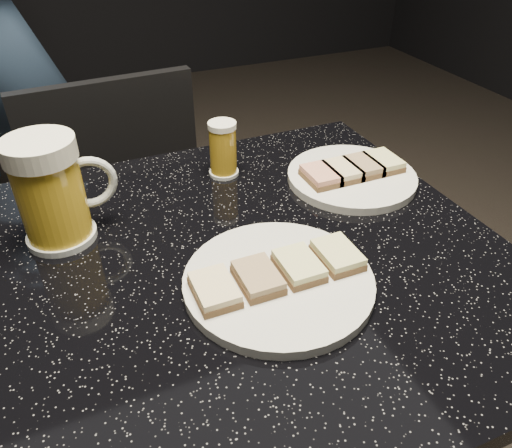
% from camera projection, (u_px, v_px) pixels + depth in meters
% --- Properties ---
extents(plate_large, '(0.25, 0.25, 0.01)m').
position_uv_depth(plate_large, '(278.00, 281.00, 0.65)').
color(plate_large, silver).
rests_on(plate_large, table).
extents(plate_small, '(0.22, 0.22, 0.01)m').
position_uv_depth(plate_small, '(352.00, 177.00, 0.87)').
color(plate_small, white).
rests_on(plate_small, table).
extents(table, '(0.70, 0.70, 0.75)m').
position_uv_depth(table, '(256.00, 365.00, 0.85)').
color(table, black).
rests_on(table, floor).
extents(beer_mug, '(0.14, 0.10, 0.16)m').
position_uv_depth(beer_mug, '(53.00, 191.00, 0.69)').
color(beer_mug, silver).
rests_on(beer_mug, table).
extents(beer_tumbler, '(0.05, 0.05, 0.10)m').
position_uv_depth(beer_tumbler, '(223.00, 149.00, 0.86)').
color(beer_tumbler, white).
rests_on(beer_tumbler, table).
extents(chair, '(0.39, 0.39, 0.85)m').
position_uv_depth(chair, '(140.00, 252.00, 1.12)').
color(chair, black).
rests_on(chair, floor).
extents(canapes_on_plate_large, '(0.22, 0.07, 0.02)m').
position_uv_depth(canapes_on_plate_large, '(279.00, 272.00, 0.64)').
color(canapes_on_plate_large, '#4C3521').
rests_on(canapes_on_plate_large, plate_large).
extents(canapes_on_plate_small, '(0.17, 0.07, 0.02)m').
position_uv_depth(canapes_on_plate_small, '(353.00, 169.00, 0.86)').
color(canapes_on_plate_small, '#4C3521').
rests_on(canapes_on_plate_small, plate_small).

